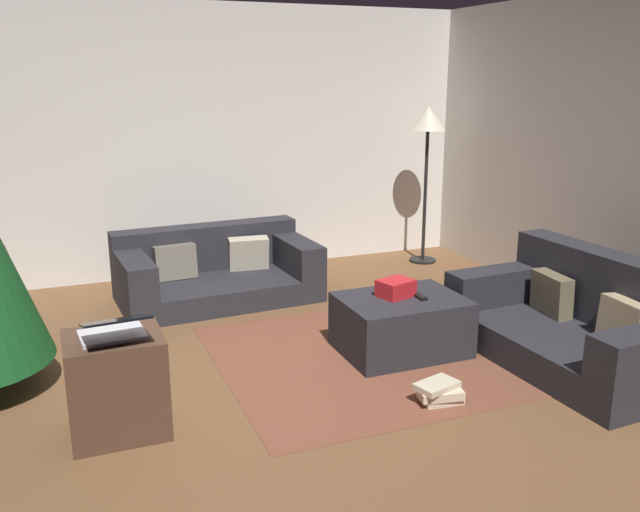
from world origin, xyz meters
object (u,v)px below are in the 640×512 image
(couch_right, at_px, (580,323))
(corner_lamp, at_px, (428,130))
(tv_remote, at_px, (419,296))
(book_stack, at_px, (439,393))
(side_table, at_px, (117,385))
(ottoman, at_px, (401,325))
(laptop, at_px, (113,330))
(couch_left, at_px, (215,271))
(gift_box, at_px, (396,288))

(couch_right, bearing_deg, corner_lamp, -9.27)
(tv_remote, xyz_separation_m, book_stack, (-0.28, -0.76, -0.35))
(tv_remote, height_order, corner_lamp, corner_lamp)
(side_table, bearing_deg, book_stack, -11.50)
(couch_right, height_order, side_table, couch_right)
(ottoman, bearing_deg, laptop, -166.45)
(side_table, xyz_separation_m, laptop, (0.00, -0.06, 0.35))
(side_table, bearing_deg, laptop, -85.88)
(couch_left, height_order, ottoman, couch_left)
(gift_box, distance_m, tv_remote, 0.18)
(couch_right, xyz_separation_m, gift_box, (-1.10, 0.65, 0.19))
(couch_left, distance_m, couch_right, 3.08)
(ottoman, distance_m, tv_remote, 0.25)
(ottoman, relative_size, tv_remote, 5.39)
(couch_left, bearing_deg, book_stack, 103.91)
(couch_left, relative_size, book_stack, 5.64)
(ottoman, height_order, laptop, laptop)
(tv_remote, distance_m, side_table, 2.16)
(book_stack, bearing_deg, tv_remote, 69.67)
(couch_right, bearing_deg, gift_box, 56.94)
(laptop, bearing_deg, couch_right, -2.13)
(tv_remote, bearing_deg, laptop, -166.76)
(gift_box, height_order, tv_remote, gift_box)
(tv_remote, xyz_separation_m, corner_lamp, (1.27, 2.11, 0.97))
(gift_box, height_order, side_table, side_table)
(ottoman, bearing_deg, gift_box, 115.70)
(laptop, relative_size, corner_lamp, 0.27)
(couch_right, distance_m, side_table, 3.08)
(gift_box, xyz_separation_m, side_table, (-1.98, -0.47, -0.18))
(couch_right, bearing_deg, couch_left, 38.59)
(ottoman, distance_m, gift_box, 0.27)
(couch_right, xyz_separation_m, corner_lamp, (0.32, 2.66, 1.11))
(ottoman, height_order, corner_lamp, corner_lamp)
(tv_remote, xyz_separation_m, laptop, (-2.12, -0.44, 0.21))
(couch_right, relative_size, side_table, 2.96)
(couch_right, distance_m, tv_remote, 1.12)
(couch_right, bearing_deg, ottoman, 58.41)
(couch_left, relative_size, side_table, 3.06)
(book_stack, bearing_deg, couch_right, 9.16)
(corner_lamp, bearing_deg, couch_left, -171.58)
(couch_left, relative_size, corner_lamp, 1.07)
(couch_left, height_order, tv_remote, couch_left)
(couch_left, height_order, book_stack, couch_left)
(couch_right, relative_size, book_stack, 5.46)
(side_table, height_order, book_stack, side_table)
(ottoman, bearing_deg, side_table, -168.15)
(laptop, bearing_deg, couch_left, 64.47)
(ottoman, height_order, side_table, side_table)
(couch_left, bearing_deg, gift_box, 115.54)
(ottoman, relative_size, laptop, 1.95)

